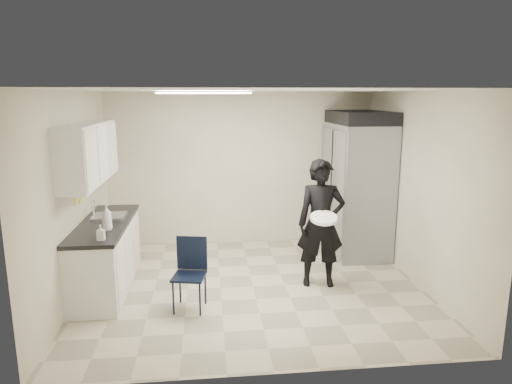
{
  "coord_description": "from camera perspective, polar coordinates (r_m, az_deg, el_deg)",
  "views": [
    {
      "loc": [
        -0.58,
        -5.75,
        2.53
      ],
      "look_at": [
        0.06,
        0.2,
        1.27
      ],
      "focal_mm": 32.0,
      "sensor_mm": 36.0,
      "label": 1
    }
  ],
  "objects": [
    {
      "name": "floor",
      "position": [
        6.31,
        -0.39,
        -11.73
      ],
      "size": [
        4.5,
        4.5,
        0.0
      ],
      "primitive_type": "plane",
      "color": "#B7AB90",
      "rests_on": "ground"
    },
    {
      "name": "soap_bottle_a",
      "position": [
        5.9,
        -18.16,
        -3.03
      ],
      "size": [
        0.18,
        0.18,
        0.32
      ],
      "primitive_type": "imported",
      "rotation": [
        0.0,
        0.0,
        0.68
      ],
      "color": "silver",
      "rests_on": "countertop"
    },
    {
      "name": "commercial_fridge",
      "position": [
        7.58,
        12.51,
        0.35
      ],
      "size": [
        0.8,
        1.35,
        2.1
      ],
      "primitive_type": "cube",
      "color": "gray",
      "rests_on": "floor"
    },
    {
      "name": "ceiling_panel",
      "position": [
        6.15,
        -6.5,
        12.19
      ],
      "size": [
        1.2,
        0.6,
        0.02
      ],
      "primitive_type": "cube",
      "color": "white",
      "rests_on": "ceiling"
    },
    {
      "name": "notice_sticker_left",
      "position": [
        6.23,
        -21.52,
        -1.1
      ],
      "size": [
        0.0,
        0.12,
        0.07
      ],
      "primitive_type": "cube",
      "color": "yellow",
      "rests_on": "left_wall"
    },
    {
      "name": "man_tuxedo",
      "position": [
        6.16,
        8.11,
        -3.92
      ],
      "size": [
        0.68,
        0.49,
        1.73
      ],
      "primitive_type": "imported",
      "rotation": [
        0.0,
        0.0,
        -0.12
      ],
      "color": "black",
      "rests_on": "floor"
    },
    {
      "name": "lower_counter",
      "position": [
        6.46,
        -18.22,
        -7.7
      ],
      "size": [
        0.6,
        1.9,
        0.86
      ],
      "primitive_type": "cube",
      "color": "silver",
      "rests_on": "floor"
    },
    {
      "name": "upper_cabinets",
      "position": [
        6.18,
        -20.2,
        4.61
      ],
      "size": [
        0.35,
        1.8,
        0.75
      ],
      "primitive_type": "cube",
      "color": "silver",
      "rests_on": "left_wall"
    },
    {
      "name": "ceiling",
      "position": [
        5.78,
        -0.42,
        12.59
      ],
      "size": [
        4.5,
        4.5,
        0.0
      ],
      "primitive_type": "plane",
      "rotation": [
        3.14,
        0.0,
        0.0
      ],
      "color": "silver",
      "rests_on": "back_wall"
    },
    {
      "name": "towel_dispenser",
      "position": [
        7.33,
        -18.46,
        4.16
      ],
      "size": [
        0.22,
        0.3,
        0.35
      ],
      "primitive_type": "cube",
      "color": "black",
      "rests_on": "left_wall"
    },
    {
      "name": "folding_chair",
      "position": [
        5.6,
        -8.36,
        -10.39
      ],
      "size": [
        0.44,
        0.44,
        0.84
      ],
      "primitive_type": "cube",
      "rotation": [
        0.0,
        0.0,
        -0.2
      ],
      "color": "black",
      "rests_on": "floor"
    },
    {
      "name": "left_wall",
      "position": [
        6.12,
        -21.87,
        -0.58
      ],
      "size": [
        0.0,
        4.0,
        4.0
      ],
      "primitive_type": "plane",
      "rotation": [
        1.57,
        0.0,
        1.57
      ],
      "color": "beige",
      "rests_on": "floor"
    },
    {
      "name": "bucket_lid",
      "position": [
        5.89,
        8.47,
        -3.23
      ],
      "size": [
        0.38,
        0.38,
        0.04
      ],
      "primitive_type": "cylinder",
      "rotation": [
        0.0,
        0.0,
        -0.12
      ],
      "color": "white",
      "rests_on": "man_tuxedo"
    },
    {
      "name": "sink",
      "position": [
        6.56,
        -17.86,
        -3.34
      ],
      "size": [
        0.42,
        0.4,
        0.14
      ],
      "primitive_type": "cube",
      "color": "gray",
      "rests_on": "countertop"
    },
    {
      "name": "soap_bottle_b",
      "position": [
        5.53,
        -18.84,
        -4.81
      ],
      "size": [
        0.08,
        0.09,
        0.18
      ],
      "primitive_type": "imported",
      "rotation": [
        0.0,
        0.0,
        -0.02
      ],
      "color": "#B9B8C5",
      "rests_on": "countertop"
    },
    {
      "name": "faucet",
      "position": [
        6.57,
        -19.65,
        -2.1
      ],
      "size": [
        0.02,
        0.02,
        0.24
      ],
      "primitive_type": "cylinder",
      "color": "silver",
      "rests_on": "countertop"
    },
    {
      "name": "back_wall",
      "position": [
        7.87,
        -1.87,
        2.91
      ],
      "size": [
        4.5,
        0.0,
        4.5
      ],
      "primitive_type": "plane",
      "rotation": [
        1.57,
        0.0,
        0.0
      ],
      "color": "beige",
      "rests_on": "floor"
    },
    {
      "name": "fridge_compressor",
      "position": [
        7.44,
        12.91,
        9.06
      ],
      "size": [
        0.8,
        1.35,
        0.2
      ],
      "primitive_type": "cube",
      "color": "black",
      "rests_on": "commercial_fridge"
    },
    {
      "name": "right_wall",
      "position": [
        6.53,
        19.65,
        0.34
      ],
      "size": [
        0.0,
        4.0,
        4.0
      ],
      "primitive_type": "plane",
      "rotation": [
        1.57,
        0.0,
        -1.57
      ],
      "color": "beige",
      "rests_on": "floor"
    },
    {
      "name": "countertop",
      "position": [
        6.33,
        -18.49,
        -3.81
      ],
      "size": [
        0.64,
        1.95,
        0.05
      ],
      "primitive_type": "cube",
      "color": "black",
      "rests_on": "lower_counter"
    },
    {
      "name": "notice_sticker_right",
      "position": [
        6.42,
        -21.04,
        -1.05
      ],
      "size": [
        0.0,
        0.12,
        0.07
      ],
      "primitive_type": "cube",
      "color": "yellow",
      "rests_on": "left_wall"
    }
  ]
}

